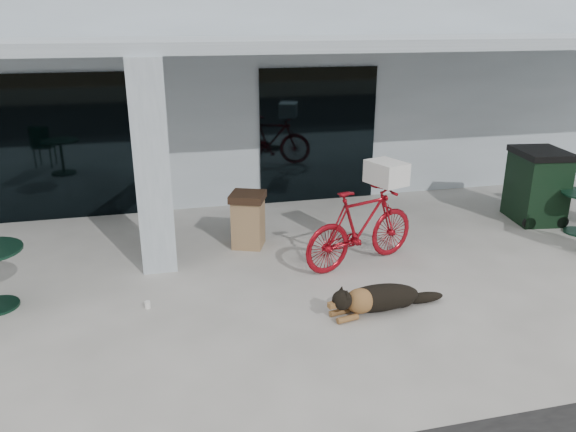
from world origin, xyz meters
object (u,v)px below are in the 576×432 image
object	(u,v)px
bicycle	(361,227)
dog	(380,296)
wheeled_bin	(537,185)
trash_receptacle	(248,220)

from	to	relation	value
bicycle	dog	world-z (taller)	bicycle
dog	wheeled_bin	world-z (taller)	wheeled_bin
dog	trash_receptacle	xyz separation A→B (m)	(-1.28, 2.58, 0.26)
bicycle	wheeled_bin	size ratio (longest dim) A/B	1.52
bicycle	trash_receptacle	xyz separation A→B (m)	(-1.54, 1.14, -0.15)
dog	bicycle	bearing A→B (deg)	68.39
trash_receptacle	wheeled_bin	world-z (taller)	wheeled_bin
trash_receptacle	dog	bearing A→B (deg)	-63.52
bicycle	trash_receptacle	distance (m)	1.92
bicycle	trash_receptacle	size ratio (longest dim) A/B	2.22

